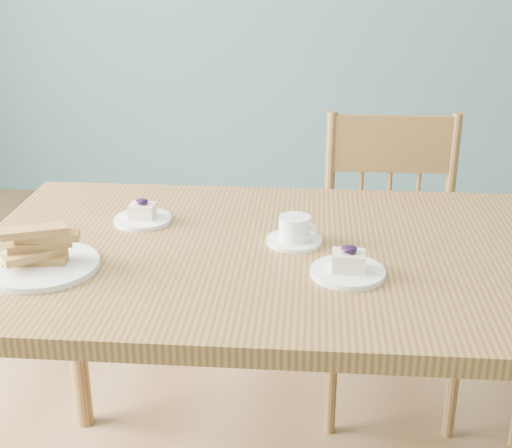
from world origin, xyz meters
name	(u,v)px	position (x,y,z in m)	size (l,w,h in m)	color
dining_table	(298,281)	(-0.14, 0.07, 0.69)	(1.45, 0.85, 0.77)	olive
dining_chair	(390,265)	(0.12, 0.66, 0.47)	(0.44, 0.42, 0.91)	olive
cheesecake_plate_near	(348,267)	(-0.04, -0.04, 0.78)	(0.15, 0.15, 0.06)	white
cheesecake_plate_far	(143,216)	(-0.52, 0.20, 0.78)	(0.14, 0.14, 0.06)	white
coffee_cup	(295,232)	(-0.15, 0.11, 0.79)	(0.12, 0.12, 0.06)	white
biscotti_plate	(41,256)	(-0.66, -0.08, 0.80)	(0.23, 0.23, 0.09)	white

